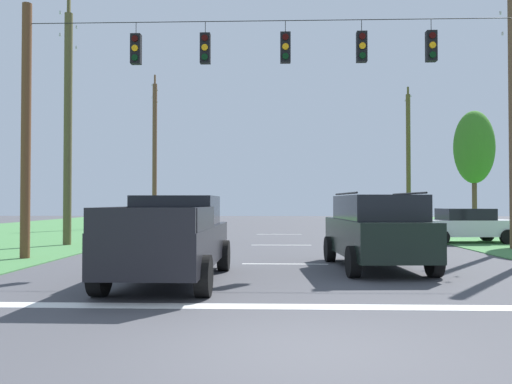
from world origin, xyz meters
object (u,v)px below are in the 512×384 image
distant_car_crossing_white (465,225)px  utility_pole_mid_right (512,114)px  distant_car_oncoming (159,225)px  suv_black (376,229)px  utility_pole_mid_left (68,123)px  pickup_truck (172,239)px  overhead_signal_span (277,112)px  utility_pole_far_left (155,152)px  tree_roadside_right (474,148)px  utility_pole_far_right (408,159)px

distant_car_crossing_white → utility_pole_mid_right: (0.72, -2.93, 4.41)m
distant_car_crossing_white → distant_car_oncoming: same height
suv_black → distant_car_crossing_white: (5.69, 8.78, -0.27)m
utility_pole_mid_left → pickup_truck: bearing=-56.0°
overhead_signal_span → distant_car_oncoming: (-5.08, 6.09, -3.84)m
utility_pole_mid_left → utility_pole_far_left: (-0.11, 16.02, 0.40)m
tree_roadside_right → utility_pole_mid_right: bearing=-105.9°
overhead_signal_span → utility_pole_far_right: (9.35, 19.71, 0.18)m
pickup_truck → utility_pole_far_left: (-6.38, 25.31, 4.53)m
distant_car_crossing_white → utility_pole_mid_right: 5.35m
pickup_truck → utility_pole_mid_left: size_ratio=0.52×
distant_car_crossing_white → utility_pole_mid_right: utility_pole_mid_right is taller
suv_black → overhead_signal_span: bearing=143.5°
utility_pole_far_right → suv_black: bearing=-107.1°
overhead_signal_span → utility_pole_mid_left: size_ratio=1.55×
overhead_signal_span → tree_roadside_right: (12.87, 17.16, 0.69)m
utility_pole_mid_left → suv_black: bearing=-31.7°
overhead_signal_span → utility_pole_far_left: (-8.80, 21.04, 0.87)m
utility_pole_far_left → utility_pole_mid_right: bearing=-43.8°
utility_pole_far_right → utility_pole_far_left: size_ratio=0.88×
utility_pole_mid_right → pickup_truck: bearing=-144.7°
tree_roadside_right → suv_black: bearing=-118.0°
suv_black → utility_pole_mid_left: bearing=148.3°
overhead_signal_span → pickup_truck: size_ratio=2.98×
distant_car_oncoming → utility_pole_far_right: 20.25m
distant_car_crossing_white → utility_pole_far_right: bearing=85.6°
pickup_truck → distant_car_crossing_white: size_ratio=1.23×
overhead_signal_span → distant_car_crossing_white: bearing=39.1°
overhead_signal_span → utility_pole_mid_right: bearing=23.0°
pickup_truck → tree_roadside_right: tree_roadside_right is taller
pickup_truck → distant_car_crossing_white: (10.78, 11.06, -0.18)m
pickup_truck → suv_black: (5.10, 2.29, 0.09)m
suv_black → utility_pole_mid_left: (-11.36, 7.00, 4.03)m
distant_car_oncoming → utility_pole_mid_left: utility_pole_mid_left is taller
distant_car_crossing_white → overhead_signal_span: bearing=-140.9°
distant_car_crossing_white → suv_black: bearing=-122.9°
utility_pole_mid_right → tree_roadside_right: (3.79, 13.30, 0.12)m
suv_black → utility_pole_far_left: utility_pole_far_left is taller
suv_black → utility_pole_far_left: 26.10m
overhead_signal_span → utility_pole_far_left: 22.82m
distant_car_oncoming → utility_pole_far_left: size_ratio=0.38×
suv_black → utility_pole_mid_right: (6.41, 5.84, 4.14)m
overhead_signal_span → pickup_truck: overhead_signal_span is taller
suv_black → utility_pole_far_right: 23.01m
utility_pole_mid_right → utility_pole_mid_left: size_ratio=1.01×
pickup_truck → utility_pole_far_left: bearing=104.1°
distant_car_crossing_white → utility_pole_mid_left: utility_pole_mid_left is taller
utility_pole_far_left → tree_roadside_right: (21.67, -3.88, -0.18)m
suv_black → utility_pole_far_left: bearing=116.5°
pickup_truck → tree_roadside_right: size_ratio=0.70×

